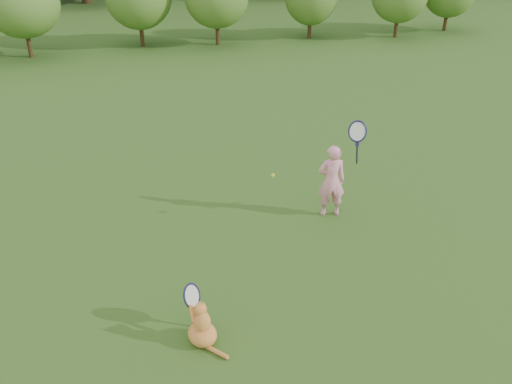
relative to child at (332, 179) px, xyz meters
name	(u,v)px	position (x,y,z in m)	size (l,w,h in m)	color
ground	(260,263)	(-1.52, -0.96, -0.63)	(100.00, 100.00, 0.00)	#2C4A14
shrub_row	(134,8)	(-1.52, 12.04, 0.77)	(28.00, 3.00, 2.80)	#4B6F22
child	(332,179)	(0.00, 0.00, 0.00)	(0.72, 0.49, 1.80)	pink
cat	(201,322)	(-2.65, -2.27, -0.35)	(0.46, 0.83, 0.74)	#C66E26
tennis_ball	(273,175)	(-0.98, 0.06, 0.18)	(0.06, 0.06, 0.06)	#A1C317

